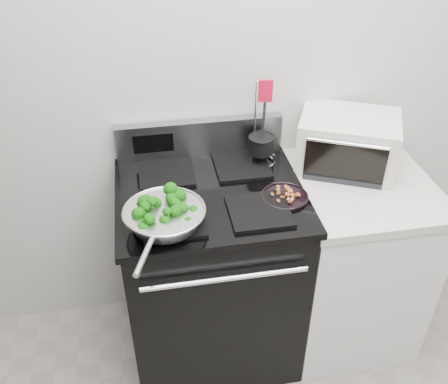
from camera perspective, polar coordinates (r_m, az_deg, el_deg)
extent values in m
cube|color=beige|center=(2.25, 4.67, 14.12)|extent=(4.00, 0.02, 2.70)
cube|color=black|center=(2.41, -1.40, -9.57)|extent=(0.76, 0.66, 0.92)
cube|color=black|center=(2.10, -1.58, -0.36)|extent=(0.79, 0.69, 0.03)
cube|color=#99999E|center=(2.30, -2.79, 6.14)|extent=(0.76, 0.05, 0.18)
cube|color=black|center=(1.94, -5.80, -3.23)|extent=(0.24, 0.24, 0.01)
cube|color=black|center=(1.98, 4.03, -2.17)|extent=(0.24, 0.24, 0.01)
cube|color=black|center=(2.22, -6.61, 2.18)|extent=(0.24, 0.24, 0.01)
cube|color=black|center=(2.25, 2.03, 3.02)|extent=(0.24, 0.24, 0.01)
cube|color=white|center=(2.58, 13.94, -7.73)|extent=(0.60, 0.66, 0.88)
cube|color=beige|center=(2.30, 15.53, 0.68)|extent=(0.62, 0.68, 0.04)
torus|color=silver|center=(1.88, -6.86, -2.12)|extent=(0.32, 0.32, 0.01)
cylinder|color=silver|center=(1.70, -9.08, -7.24)|extent=(0.08, 0.19, 0.02)
cylinder|color=black|center=(2.07, 6.93, -0.57)|extent=(0.20, 0.20, 0.01)
cylinder|color=black|center=(2.25, 4.27, 5.41)|extent=(0.11, 0.11, 0.08)
cylinder|color=black|center=(2.20, 4.38, 7.50)|extent=(0.01, 0.01, 0.24)
cube|color=red|center=(2.13, 4.59, 11.59)|extent=(0.06, 0.02, 0.10)
cube|color=beige|center=(2.33, 13.90, 5.59)|extent=(0.52, 0.47, 0.25)
cube|color=black|center=(2.21, 15.42, 3.25)|extent=(0.31, 0.15, 0.17)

